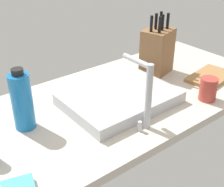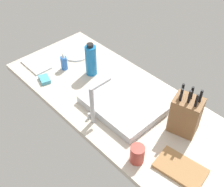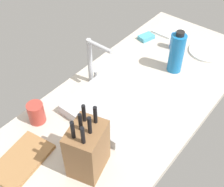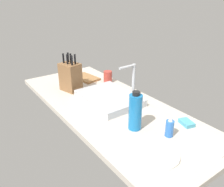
# 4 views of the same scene
# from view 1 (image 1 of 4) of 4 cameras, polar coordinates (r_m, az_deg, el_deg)

# --- Properties ---
(countertop_slab) EXTENTS (1.66, 0.67, 0.04)m
(countertop_slab) POSITION_cam_1_polar(r_m,az_deg,el_deg) (1.31, -1.01, -2.40)
(countertop_slab) COLOR beige
(countertop_slab) RESTS_ON ground
(sink_basin) EXTENTS (0.45, 0.33, 0.05)m
(sink_basin) POSITION_cam_1_polar(r_m,az_deg,el_deg) (1.28, 1.43, -0.85)
(sink_basin) COLOR #B7BABF
(sink_basin) RESTS_ON countertop_slab
(faucet) EXTENTS (0.06, 0.14, 0.25)m
(faucet) POSITION_cam_1_polar(r_m,az_deg,el_deg) (1.09, 6.14, 0.66)
(faucet) COLOR #B7BABF
(faucet) RESTS_ON countertop_slab
(knife_block) EXTENTS (0.18, 0.15, 0.29)m
(knife_block) POSITION_cam_1_polar(r_m,az_deg,el_deg) (1.55, 8.35, 7.81)
(knife_block) COLOR brown
(knife_block) RESTS_ON countertop_slab
(cutting_board) EXTENTS (0.26, 0.18, 0.02)m
(cutting_board) POSITION_cam_1_polar(r_m,az_deg,el_deg) (1.58, 17.70, 2.97)
(cutting_board) COLOR #9E7042
(cutting_board) RESTS_ON countertop_slab
(water_bottle) EXTENTS (0.08, 0.08, 0.23)m
(water_bottle) POSITION_cam_1_polar(r_m,az_deg,el_deg) (1.14, -16.29, -1.33)
(water_bottle) COLOR #1970B7
(water_bottle) RESTS_ON countertop_slab
(coffee_mug) EXTENTS (0.07, 0.07, 0.10)m
(coffee_mug) POSITION_cam_1_polar(r_m,az_deg,el_deg) (1.36, 17.34, 0.79)
(coffee_mug) COLOR #B23D33
(coffee_mug) RESTS_ON countertop_slab
(dish_sponge) EXTENTS (0.10, 0.08, 0.02)m
(dish_sponge) POSITION_cam_1_polar(r_m,az_deg,el_deg) (0.94, -16.96, -16.20)
(dish_sponge) COLOR #4CA3BC
(dish_sponge) RESTS_ON countertop_slab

